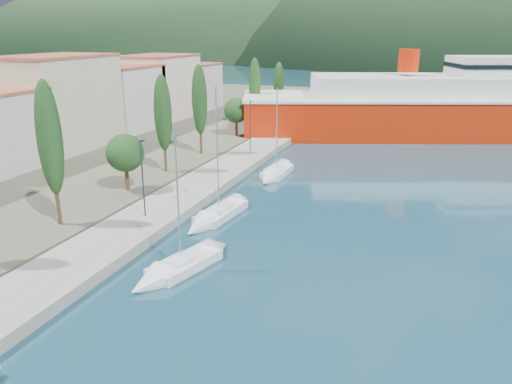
% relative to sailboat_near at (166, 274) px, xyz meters
% --- Properties ---
extents(ground, '(1400.00, 1400.00, 0.00)m').
position_rel_sailboat_near_xyz_m(ground, '(3.01, 114.26, -0.28)').
color(ground, '#1A404F').
extents(quay, '(5.00, 88.00, 0.80)m').
position_rel_sailboat_near_xyz_m(quay, '(-5.99, 20.26, 0.12)').
color(quay, gray).
rests_on(quay, ground).
extents(land_strip, '(70.00, 148.00, 0.70)m').
position_rel_sailboat_near_xyz_m(land_strip, '(-43.99, 30.26, 0.07)').
color(land_strip, '#565644').
rests_on(land_strip, ground).
extents(town_buildings, '(9.20, 69.20, 11.30)m').
position_rel_sailboat_near_xyz_m(town_buildings, '(-28.99, 31.16, 5.29)').
color(town_buildings, beige).
rests_on(town_buildings, land_strip).
extents(tree_row, '(3.45, 64.33, 10.91)m').
position_rel_sailboat_near_xyz_m(tree_row, '(-11.26, 25.84, 5.56)').
color(tree_row, '#47301E').
rests_on(tree_row, land_strip).
extents(lamp_posts, '(0.15, 45.56, 6.06)m').
position_rel_sailboat_near_xyz_m(lamp_posts, '(-5.99, 8.15, 3.80)').
color(lamp_posts, '#2D2D33').
rests_on(lamp_posts, quay).
extents(sailboat_near, '(3.99, 7.42, 10.23)m').
position_rel_sailboat_near_xyz_m(sailboat_near, '(0.00, 0.00, 0.00)').
color(sailboat_near, silver).
rests_on(sailboat_near, ground).
extents(sailboat_mid, '(2.94, 8.19, 11.54)m').
position_rel_sailboat_near_xyz_m(sailboat_mid, '(-1.41, 9.39, 0.00)').
color(sailboat_mid, silver).
rests_on(sailboat_mid, ground).
extents(sailboat_far, '(2.33, 6.92, 10.12)m').
position_rel_sailboat_near_xyz_m(sailboat_far, '(-0.63, 23.17, 0.01)').
color(sailboat_far, silver).
rests_on(sailboat_far, ground).
extents(ferry, '(65.96, 34.49, 12.92)m').
position_rel_sailboat_near_xyz_m(ferry, '(19.01, 55.20, 3.65)').
color(ferry, red).
rests_on(ferry, ground).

